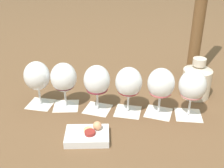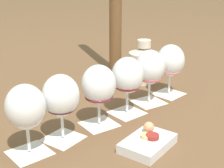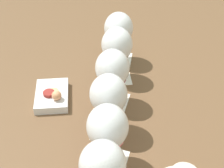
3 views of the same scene
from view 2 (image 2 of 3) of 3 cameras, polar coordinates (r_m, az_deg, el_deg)
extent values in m
plane|color=brown|center=(1.07, 0.06, -5.71)|extent=(8.00, 8.00, 0.00)
cube|color=silver|center=(1.27, 9.39, -1.61)|extent=(0.12, 0.12, 0.00)
cube|color=silver|center=(1.19, 6.12, -3.00)|extent=(0.13, 0.13, 0.00)
cube|color=silver|center=(1.10, 2.50, -4.77)|extent=(0.13, 0.13, 0.00)
cube|color=silver|center=(1.03, -2.14, -6.68)|extent=(0.13, 0.13, 0.00)
cube|color=silver|center=(0.96, -8.13, -8.92)|extent=(0.12, 0.11, 0.00)
cube|color=silver|center=(0.91, -13.53, -11.03)|extent=(0.13, 0.13, 0.00)
cylinder|color=white|center=(1.27, 9.40, -1.46)|extent=(0.07, 0.07, 0.01)
cylinder|color=white|center=(1.25, 9.50, 0.17)|extent=(0.01, 0.01, 0.07)
ellipsoid|color=white|center=(1.23, 9.72, 3.87)|extent=(0.10, 0.10, 0.11)
ellipsoid|color=pink|center=(1.24, 9.62, 2.26)|extent=(0.08, 0.08, 0.03)
cylinder|color=white|center=(1.19, 6.13, -2.83)|extent=(0.07, 0.07, 0.01)
cylinder|color=white|center=(1.17, 6.19, -1.11)|extent=(0.01, 0.01, 0.07)
ellipsoid|color=white|center=(1.14, 6.35, 2.84)|extent=(0.10, 0.10, 0.11)
ellipsoid|color=#DA5F6A|center=(1.16, 6.28, 1.08)|extent=(0.08, 0.08, 0.03)
cylinder|color=white|center=(1.10, 2.50, -4.60)|extent=(0.07, 0.07, 0.01)
cylinder|color=white|center=(1.09, 2.53, -2.76)|extent=(0.01, 0.01, 0.07)
ellipsoid|color=white|center=(1.06, 2.60, 1.47)|extent=(0.10, 0.10, 0.11)
ellipsoid|color=maroon|center=(1.07, 2.57, -0.21)|extent=(0.08, 0.08, 0.03)
cylinder|color=white|center=(1.03, -2.15, -6.49)|extent=(0.07, 0.07, 0.01)
cylinder|color=white|center=(1.01, -2.17, -4.55)|extent=(0.01, 0.01, 0.07)
ellipsoid|color=white|center=(0.98, -2.24, -0.04)|extent=(0.10, 0.10, 0.11)
ellipsoid|color=maroon|center=(0.99, -2.21, -2.13)|extent=(0.08, 0.08, 0.02)
cylinder|color=white|center=(0.96, -8.14, -8.73)|extent=(0.07, 0.07, 0.01)
cylinder|color=white|center=(0.94, -8.25, -6.68)|extent=(0.01, 0.01, 0.07)
ellipsoid|color=white|center=(0.91, -8.51, -1.90)|extent=(0.10, 0.10, 0.11)
ellipsoid|color=#501827|center=(0.92, -8.42, -3.69)|extent=(0.08, 0.08, 0.04)
cylinder|color=white|center=(0.91, -13.55, -10.83)|extent=(0.07, 0.07, 0.01)
cylinder|color=white|center=(0.89, -13.74, -8.71)|extent=(0.01, 0.01, 0.07)
ellipsoid|color=white|center=(0.85, -14.20, -3.72)|extent=(0.10, 0.10, 0.11)
ellipsoid|color=black|center=(0.86, -14.05, -5.43)|extent=(0.08, 0.08, 0.04)
cylinder|color=beige|center=(1.37, 5.23, 2.82)|extent=(0.12, 0.12, 0.12)
cone|color=beige|center=(1.36, 5.32, 5.65)|extent=(0.12, 0.12, 0.02)
cylinder|color=beige|center=(1.35, 5.36, 6.70)|extent=(0.05, 0.05, 0.03)
cube|color=silver|center=(0.91, 5.96, -9.79)|extent=(0.16, 0.13, 0.03)
cylinder|color=maroon|center=(0.90, 6.72, -8.66)|extent=(0.04, 0.04, 0.01)
sphere|color=tan|center=(0.93, 6.12, -7.15)|extent=(0.03, 0.03, 0.03)
cylinder|color=#DBB775|center=(0.91, 5.70, -8.60)|extent=(0.03, 0.03, 0.01)
camera|label=1|loc=(0.84, 66.18, 17.47)|focal=45.00mm
camera|label=3|loc=(1.61, 20.09, 27.09)|focal=55.00mm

